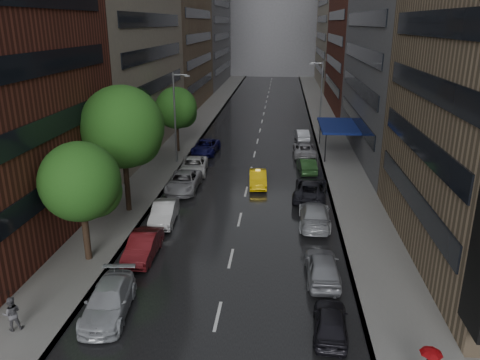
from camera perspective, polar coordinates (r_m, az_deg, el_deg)
name	(u,v)px	position (r m, az deg, el deg)	size (l,w,h in m)	color
road	(261,124)	(67.06, 2.62, 6.81)	(14.00, 140.00, 0.01)	black
sidewalk_left	(199,123)	(68.03, -5.03, 6.99)	(4.00, 140.00, 0.15)	gray
sidewalk_right	(325,125)	(67.26, 10.36, 6.62)	(4.00, 140.00, 0.15)	gray
buildings_left	(167,7)	(76.50, -8.89, 20.13)	(8.00, 108.00, 38.00)	maroon
buildings_right	(370,13)	(73.28, 15.57, 19.03)	(8.05, 109.10, 36.00)	#937A5B
building_far	(274,13)	(133.61, 4.19, 19.61)	(40.00, 14.00, 32.00)	slate
tree_near	(80,182)	(28.45, -18.91, -0.21)	(4.67, 4.67, 7.44)	#382619
tree_mid	(122,127)	(35.07, -14.14, 6.26)	(6.04, 6.04, 9.63)	#382619
tree_far	(176,108)	(51.81, -7.79, 8.68)	(4.54, 4.54, 7.24)	#382619
taxi	(258,178)	(41.31, 2.19, 0.19)	(1.48, 4.26, 1.40)	#E5B30C
parked_cars_left	(180,188)	(39.20, -7.33, -0.92)	(2.90, 35.53, 1.54)	#A1A4AA
parked_cars_right	(310,187)	(39.35, 8.55, -0.90)	(3.18, 42.10, 1.58)	black
ped_black_umbrella	(10,307)	(24.69, -26.19, -13.68)	(1.03, 0.98, 2.09)	#535257
street_lamp_left	(176,116)	(47.62, -7.85, 7.73)	(1.74, 0.22, 9.00)	gray
street_lamp_right	(321,96)	(61.41, 9.79, 10.09)	(1.74, 0.22, 9.00)	gray
awning	(338,126)	(52.04, 11.87, 6.47)	(4.00, 8.00, 3.12)	navy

